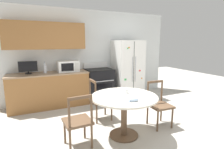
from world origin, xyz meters
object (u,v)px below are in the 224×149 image
(candle_glass, at_px, (126,91))
(countertop_tv, at_px, (28,67))
(counter_bottle, at_px, (45,69))
(oven_range, at_px, (99,84))
(refrigerator, at_px, (127,69))
(microwave, at_px, (68,66))
(dining_chair_right, at_px, (159,105))
(dining_chair_far, at_px, (100,100))
(dining_chair_left, at_px, (78,122))

(candle_glass, bearing_deg, countertop_tv, 127.74)
(counter_bottle, bearing_deg, oven_range, -2.59)
(refrigerator, distance_m, microwave, 1.79)
(counter_bottle, relative_size, dining_chair_right, 0.32)
(microwave, relative_size, candle_glass, 6.31)
(microwave, relative_size, dining_chair_far, 0.60)
(refrigerator, xyz_separation_m, countertop_tv, (-2.75, 0.15, 0.21))
(dining_chair_left, height_order, dining_chair_far, same)
(dining_chair_far, bearing_deg, counter_bottle, -145.05)
(countertop_tv, height_order, dining_chair_right, countertop_tv)
(dining_chair_left, bearing_deg, dining_chair_right, -1.16)
(dining_chair_right, relative_size, candle_glass, 10.49)
(dining_chair_right, bearing_deg, microwave, -53.50)
(refrigerator, bearing_deg, candle_glass, -120.29)
(countertop_tv, relative_size, dining_chair_far, 0.48)
(counter_bottle, bearing_deg, dining_chair_far, -53.83)
(countertop_tv, xyz_separation_m, dining_chair_right, (2.35, -2.15, -0.64))
(refrigerator, relative_size, countertop_tv, 4.02)
(microwave, distance_m, dining_chair_far, 1.50)
(dining_chair_right, bearing_deg, refrigerator, -98.42)
(dining_chair_right, relative_size, dining_chair_left, 1.00)
(dining_chair_left, bearing_deg, candle_glass, 3.58)
(oven_range, xyz_separation_m, candle_glass, (-0.22, -1.99, 0.32))
(oven_range, relative_size, microwave, 1.99)
(counter_bottle, bearing_deg, refrigerator, -2.79)
(dining_chair_far, bearing_deg, dining_chair_right, 50.56)
(candle_glass, bearing_deg, dining_chair_far, 109.32)
(refrigerator, distance_m, counter_bottle, 2.37)
(microwave, relative_size, dining_chair_left, 0.60)
(refrigerator, height_order, counter_bottle, refrigerator)
(countertop_tv, height_order, dining_chair_left, countertop_tv)
(counter_bottle, distance_m, candle_glass, 2.41)
(microwave, distance_m, counter_bottle, 0.58)
(dining_chair_left, xyz_separation_m, dining_chair_far, (0.69, 0.83, 0.00))
(counter_bottle, xyz_separation_m, dining_chair_left, (0.29, -2.17, -0.57))
(dining_chair_left, bearing_deg, microwave, 79.26)
(countertop_tv, bearing_deg, candle_glass, -52.26)
(refrigerator, height_order, microwave, refrigerator)
(refrigerator, xyz_separation_m, candle_glass, (-1.13, -1.94, -0.08))
(refrigerator, relative_size, counter_bottle, 6.03)
(dining_chair_far, bearing_deg, oven_range, 158.44)
(countertop_tv, bearing_deg, dining_chair_right, -42.45)
(refrigerator, xyz_separation_m, dining_chair_far, (-1.38, -1.22, -0.43))
(oven_range, distance_m, counter_bottle, 1.55)
(counter_bottle, distance_m, dining_chair_far, 1.76)
(microwave, bearing_deg, refrigerator, -2.88)
(oven_range, height_order, dining_chair_left, oven_range)
(microwave, distance_m, candle_glass, 2.15)
(countertop_tv, relative_size, dining_chair_right, 0.48)
(dining_chair_left, bearing_deg, counter_bottle, 94.68)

